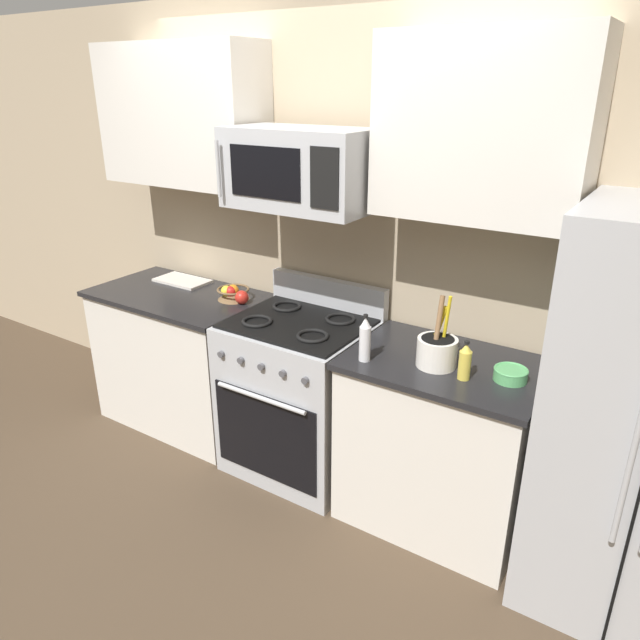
{
  "coord_description": "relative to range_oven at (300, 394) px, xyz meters",
  "views": [
    {
      "loc": [
        1.72,
        -1.72,
        2.15
      ],
      "look_at": [
        0.22,
        0.58,
        1.03
      ],
      "focal_mm": 32.96,
      "sensor_mm": 36.0,
      "label": 1
    }
  ],
  "objects": [
    {
      "name": "microwave",
      "position": [
        -0.0,
        0.03,
        1.27
      ],
      "size": [
        0.76,
        0.44,
        0.4
      ],
      "color": "#B2B5BA"
    },
    {
      "name": "fruit_basket",
      "position": [
        -0.57,
        0.1,
        0.48
      ],
      "size": [
        0.2,
        0.2,
        0.09
      ],
      "color": "brown",
      "rests_on": "counter_left"
    },
    {
      "name": "cutting_board",
      "position": [
        -1.07,
        0.18,
        0.45
      ],
      "size": [
        0.36,
        0.21,
        0.02
      ],
      "primitive_type": "cube",
      "rotation": [
        0.0,
        0.0,
        -0.0
      ],
      "color": "silver",
      "rests_on": "counter_left"
    },
    {
      "name": "bottle_oil",
      "position": [
        0.99,
        -0.12,
        0.52
      ],
      "size": [
        0.06,
        0.06,
        0.19
      ],
      "color": "gold",
      "rests_on": "counter_right"
    },
    {
      "name": "wall_back",
      "position": [
        0.0,
        0.4,
        0.83
      ],
      "size": [
        8.0,
        0.1,
        2.6
      ],
      "primitive_type": "cube",
      "color": "tan",
      "rests_on": "ground"
    },
    {
      "name": "counter_right",
      "position": [
        0.86,
        -0.0,
        -0.02
      ],
      "size": [
        0.94,
        0.66,
        0.91
      ],
      "color": "silver",
      "rests_on": "ground"
    },
    {
      "name": "upper_cabinets_right",
      "position": [
        0.86,
        0.18,
        1.49
      ],
      "size": [
        0.93,
        0.34,
        0.79
      ],
      "color": "silver"
    },
    {
      "name": "upper_cabinets_left",
      "position": [
        -0.95,
        0.18,
        1.49
      ],
      "size": [
        1.09,
        0.34,
        0.79
      ],
      "color": "silver"
    },
    {
      "name": "apple_loose",
      "position": [
        -0.47,
        0.07,
        0.48
      ],
      "size": [
        0.08,
        0.08,
        0.08
      ],
      "primitive_type": "sphere",
      "color": "red",
      "rests_on": "counter_left"
    },
    {
      "name": "bottle_vinegar",
      "position": [
        0.52,
        -0.2,
        0.55
      ],
      "size": [
        0.06,
        0.06,
        0.24
      ],
      "color": "silver",
      "rests_on": "counter_right"
    },
    {
      "name": "prep_bowl",
      "position": [
        1.17,
        -0.02,
        0.47
      ],
      "size": [
        0.15,
        0.15,
        0.06
      ],
      "color": "#59AD66",
      "rests_on": "counter_right"
    },
    {
      "name": "counter_left",
      "position": [
        -0.94,
        -0.0,
        -0.02
      ],
      "size": [
        1.1,
        0.66,
        0.91
      ],
      "color": "silver",
      "rests_on": "ground"
    },
    {
      "name": "range_oven",
      "position": [
        0.0,
        0.0,
        0.0
      ],
      "size": [
        0.76,
        0.7,
        1.09
      ],
      "color": "#B2B5BA",
      "rests_on": "ground"
    },
    {
      "name": "ground_plane",
      "position": [
        0.0,
        -0.71,
        -0.47
      ],
      "size": [
        16.0,
        16.0,
        0.0
      ],
      "primitive_type": "plane",
      "color": "#473828"
    },
    {
      "name": "utensil_crock",
      "position": [
        0.83,
        -0.06,
        0.52
      ],
      "size": [
        0.19,
        0.19,
        0.35
      ],
      "color": "white",
      "rests_on": "counter_right"
    }
  ]
}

